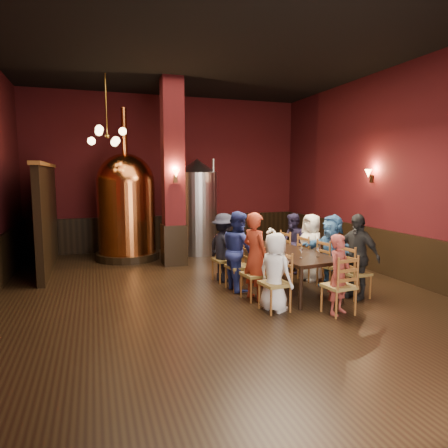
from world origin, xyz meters
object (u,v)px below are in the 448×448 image
object	(u,v)px
person_1	(255,256)
person_2	(238,251)
steel_vessel	(197,207)
copper_kettle	(126,205)
dining_table	(285,254)
rose_vase	(272,233)
person_0	(275,272)

from	to	relation	value
person_1	person_2	distance (m)	0.66
steel_vessel	person_2	bearing A→B (deg)	-92.24
person_2	copper_kettle	bearing A→B (deg)	23.44
dining_table	copper_kettle	distance (m)	4.74
steel_vessel	rose_vase	distance (m)	3.27
dining_table	rose_vase	world-z (taller)	rose_vase
dining_table	steel_vessel	xyz separation A→B (m)	(-0.73, 3.97, 0.63)
dining_table	person_1	size ratio (longest dim) A/B	1.59
dining_table	person_2	xyz separation A→B (m)	(-0.88, 0.24, 0.08)
person_1	steel_vessel	xyz separation A→B (m)	(0.07, 4.39, 0.54)
person_1	rose_vase	distance (m)	1.54
person_0	steel_vessel	distance (m)	5.10
dining_table	person_0	size ratio (longest dim) A/B	1.93
copper_kettle	rose_vase	distance (m)	4.13
person_2	rose_vase	xyz separation A→B (m)	(0.97, 0.58, 0.21)
person_0	person_1	bearing A→B (deg)	-18.78
person_0	rose_vase	xyz separation A→B (m)	(0.82, 1.90, 0.33)
person_2	rose_vase	distance (m)	1.15
copper_kettle	rose_vase	world-z (taller)	copper_kettle
person_0	rose_vase	world-z (taller)	person_0
person_0	rose_vase	distance (m)	2.10
dining_table	person_1	distance (m)	0.92
person_1	steel_vessel	bearing A→B (deg)	-20.14
person_1	person_0	bearing A→B (deg)	167.07
person_2	copper_kettle	size ratio (longest dim) A/B	0.39
person_1	copper_kettle	world-z (taller)	copper_kettle
person_0	steel_vessel	bearing A→B (deg)	-25.04
copper_kettle	steel_vessel	distance (m)	1.95
dining_table	person_1	xyz separation A→B (m)	(-0.81, -0.42, 0.09)
dining_table	person_1	bearing A→B (deg)	-158.78
dining_table	copper_kettle	bearing A→B (deg)	118.66
copper_kettle	rose_vase	xyz separation A→B (m)	(2.77, -3.02, -0.45)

